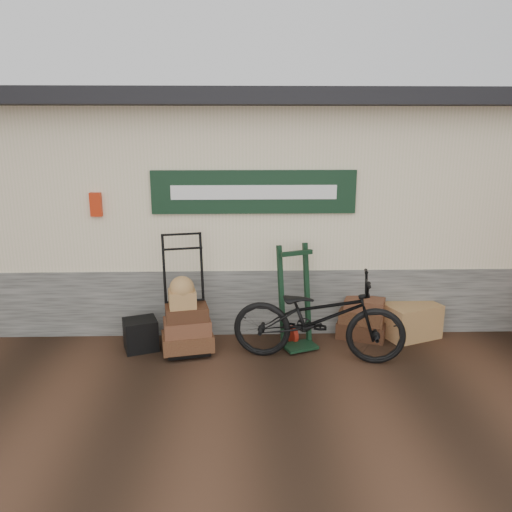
{
  "coord_description": "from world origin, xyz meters",
  "views": [
    {
      "loc": [
        -0.45,
        -5.36,
        2.73
      ],
      "look_at": [
        -0.28,
        0.9,
        1.13
      ],
      "focal_mm": 35.0,
      "sensor_mm": 36.0,
      "label": 1
    }
  ],
  "objects_px": {
    "suitcase_stack": "(362,318)",
    "wicker_hamper": "(411,320)",
    "porter_trolley": "(185,293)",
    "bicycle": "(319,312)",
    "green_barrow": "(296,297)",
    "black_trunk": "(141,335)"
  },
  "relations": [
    {
      "from": "suitcase_stack",
      "to": "wicker_hamper",
      "type": "relative_size",
      "value": 0.89
    },
    {
      "from": "porter_trolley",
      "to": "suitcase_stack",
      "type": "xyz_separation_m",
      "value": [
        2.31,
        0.29,
        -0.47
      ]
    },
    {
      "from": "suitcase_stack",
      "to": "bicycle",
      "type": "xyz_separation_m",
      "value": [
        -0.69,
        -0.63,
        0.32
      ]
    },
    {
      "from": "green_barrow",
      "to": "suitcase_stack",
      "type": "relative_size",
      "value": 2.11
    },
    {
      "from": "porter_trolley",
      "to": "green_barrow",
      "type": "xyz_separation_m",
      "value": [
        1.4,
        0.05,
        -0.09
      ]
    },
    {
      "from": "green_barrow",
      "to": "black_trunk",
      "type": "xyz_separation_m",
      "value": [
        -1.97,
        -0.06,
        -0.46
      ]
    },
    {
      "from": "wicker_hamper",
      "to": "black_trunk",
      "type": "bearing_deg",
      "value": -175.16
    },
    {
      "from": "wicker_hamper",
      "to": "bicycle",
      "type": "bearing_deg",
      "value": -154.94
    },
    {
      "from": "black_trunk",
      "to": "bicycle",
      "type": "xyz_separation_m",
      "value": [
        2.2,
        -0.33,
        0.4
      ]
    },
    {
      "from": "wicker_hamper",
      "to": "bicycle",
      "type": "xyz_separation_m",
      "value": [
        -1.36,
        -0.63,
        0.37
      ]
    },
    {
      "from": "black_trunk",
      "to": "wicker_hamper",
      "type": "bearing_deg",
      "value": 4.84
    },
    {
      "from": "green_barrow",
      "to": "suitcase_stack",
      "type": "distance_m",
      "value": 1.02
    },
    {
      "from": "porter_trolley",
      "to": "bicycle",
      "type": "bearing_deg",
      "value": -23.52
    },
    {
      "from": "green_barrow",
      "to": "black_trunk",
      "type": "distance_m",
      "value": 2.03
    },
    {
      "from": "green_barrow",
      "to": "suitcase_stack",
      "type": "bearing_deg",
      "value": -6.55
    },
    {
      "from": "black_trunk",
      "to": "bicycle",
      "type": "distance_m",
      "value": 2.26
    },
    {
      "from": "suitcase_stack",
      "to": "black_trunk",
      "type": "relative_size",
      "value": 1.56
    },
    {
      "from": "green_barrow",
      "to": "wicker_hamper",
      "type": "height_order",
      "value": "green_barrow"
    },
    {
      "from": "green_barrow",
      "to": "bicycle",
      "type": "height_order",
      "value": "green_barrow"
    },
    {
      "from": "black_trunk",
      "to": "porter_trolley",
      "type": "bearing_deg",
      "value": 0.88
    },
    {
      "from": "porter_trolley",
      "to": "suitcase_stack",
      "type": "distance_m",
      "value": 2.38
    },
    {
      "from": "porter_trolley",
      "to": "bicycle",
      "type": "distance_m",
      "value": 1.67
    }
  ]
}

